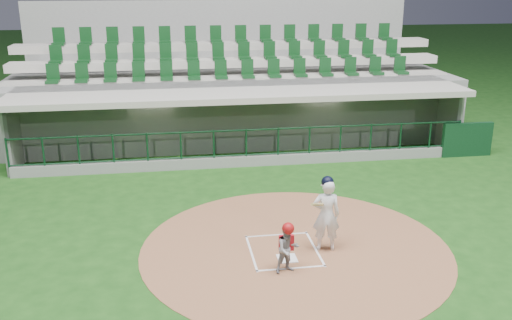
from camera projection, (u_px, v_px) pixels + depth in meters
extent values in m
plane|color=#164012|center=(281.00, 245.00, 13.44)|extent=(120.00, 120.00, 0.00)
cylinder|color=brown|center=(295.00, 248.00, 13.29)|extent=(7.20, 7.20, 0.01)
cube|color=white|center=(287.00, 258.00, 12.77)|extent=(0.43, 0.43, 0.02)
cube|color=white|center=(251.00, 253.00, 13.04)|extent=(0.05, 1.80, 0.01)
cube|color=white|center=(315.00, 248.00, 13.26)|extent=(0.05, 1.80, 0.01)
cube|color=silver|center=(277.00, 235.00, 13.95)|extent=(1.55, 0.05, 0.01)
cube|color=white|center=(291.00, 268.00, 12.35)|extent=(1.55, 0.05, 0.01)
cube|color=slate|center=(241.00, 167.00, 20.66)|extent=(15.00, 3.00, 0.10)
cube|color=slate|center=(235.00, 119.00, 21.73)|extent=(15.00, 0.20, 2.70)
cube|color=#B5B1A0|center=(235.00, 113.00, 21.54)|extent=(13.50, 0.04, 0.90)
cube|color=slate|center=(19.00, 139.00, 19.13)|extent=(0.20, 3.00, 2.70)
cube|color=gray|center=(439.00, 122.00, 21.32)|extent=(0.20, 3.00, 2.70)
cube|color=#A19D91|center=(241.00, 91.00, 19.55)|extent=(15.40, 3.50, 0.20)
cube|color=slate|center=(246.00, 162.00, 18.99)|extent=(15.00, 0.15, 0.40)
cube|color=black|center=(246.00, 116.00, 18.50)|extent=(15.00, 0.01, 0.95)
cube|color=brown|center=(237.00, 152.00, 21.56)|extent=(12.75, 0.40, 0.45)
cube|color=white|center=(153.00, 96.00, 19.38)|extent=(1.30, 0.35, 0.04)
cube|color=white|center=(324.00, 91.00, 20.26)|extent=(1.30, 0.35, 0.04)
cube|color=black|center=(467.00, 140.00, 19.94)|extent=(1.80, 0.18, 1.20)
imported|color=#B41314|center=(81.00, 144.00, 20.28)|extent=(1.20, 0.82, 1.71)
imported|color=maroon|center=(203.00, 140.00, 20.93)|extent=(0.99, 0.52, 1.60)
imported|color=#A21511|center=(309.00, 134.00, 21.27)|extent=(1.08, 0.89, 1.89)
imported|color=#A11C11|center=(369.00, 131.00, 21.67)|extent=(1.79, 1.21, 1.85)
cube|color=gray|center=(230.00, 102.00, 23.19)|extent=(17.00, 6.50, 2.50)
cube|color=#9F9B8F|center=(234.00, 81.00, 21.43)|extent=(16.60, 0.95, 0.30)
cube|color=#AEA89D|center=(231.00, 62.00, 22.15)|extent=(16.60, 0.95, 0.30)
cube|color=#A29C92|center=(228.00, 45.00, 22.87)|extent=(16.60, 0.95, 0.30)
cube|color=gray|center=(222.00, 57.00, 25.92)|extent=(17.00, 0.25, 5.05)
imported|color=white|center=(326.00, 215.00, 12.97)|extent=(0.68, 0.50, 1.72)
sphere|color=black|center=(328.00, 182.00, 12.72)|extent=(0.28, 0.28, 0.28)
cylinder|color=tan|center=(319.00, 204.00, 12.58)|extent=(0.58, 0.79, 0.39)
imported|color=gray|center=(288.00, 249.00, 12.07)|extent=(0.60, 0.51, 1.06)
sphere|color=#9F1113|center=(288.00, 229.00, 11.92)|extent=(0.26, 0.26, 0.26)
cube|color=#B4131E|center=(286.00, 243.00, 12.19)|extent=(0.32, 0.10, 0.35)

